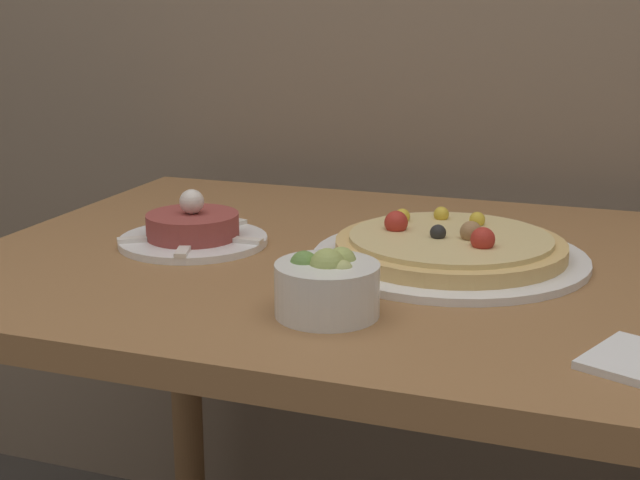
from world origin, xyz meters
TOP-DOWN VIEW (x-y plane):
  - dining_table at (0.00, 0.39)m, footprint 1.08×0.79m
  - pizza_plate at (0.09, 0.41)m, footprint 0.36×0.36m
  - tartare_plate at (-0.26, 0.37)m, footprint 0.21×0.21m
  - small_bowl at (0.01, 0.17)m, footprint 0.11×0.11m

SIDE VIEW (x-z plane):
  - dining_table at x=0.00m, z-range 0.26..1.01m
  - pizza_plate at x=0.09m, z-range 0.73..0.80m
  - tartare_plate at x=-0.26m, z-range 0.73..0.81m
  - small_bowl at x=0.01m, z-range 0.74..0.82m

